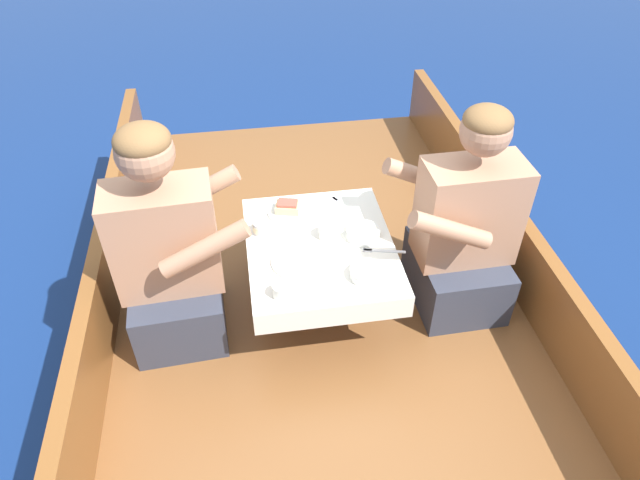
% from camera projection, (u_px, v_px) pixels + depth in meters
% --- Properties ---
extents(ground_plane, '(60.00, 60.00, 0.00)m').
position_uv_depth(ground_plane, '(320.00, 350.00, 2.80)').
color(ground_plane, navy).
extents(boat_deck, '(1.90, 3.30, 0.34)m').
position_uv_depth(boat_deck, '(320.00, 327.00, 2.69)').
color(boat_deck, brown).
rests_on(boat_deck, ground_plane).
extents(gunwale_port, '(0.06, 3.30, 0.34)m').
position_uv_depth(gunwale_port, '(101.00, 299.00, 2.37)').
color(gunwale_port, brown).
rests_on(gunwale_port, boat_deck).
extents(gunwale_starboard, '(0.06, 3.30, 0.34)m').
position_uv_depth(gunwale_starboard, '(519.00, 254.00, 2.59)').
color(gunwale_starboard, brown).
rests_on(gunwale_starboard, boat_deck).
extents(cockpit_table, '(0.60, 0.72, 0.36)m').
position_uv_depth(cockpit_table, '(320.00, 251.00, 2.37)').
color(cockpit_table, '#B2B2B7').
rests_on(cockpit_table, boat_deck).
extents(person_port, '(0.54, 0.46, 0.97)m').
position_uv_depth(person_port, '(170.00, 257.00, 2.23)').
color(person_port, '#333847').
rests_on(person_port, boat_deck).
extents(person_starboard, '(0.53, 0.45, 0.95)m').
position_uv_depth(person_starboard, '(463.00, 233.00, 2.38)').
color(person_starboard, '#333847').
rests_on(person_starboard, boat_deck).
extents(plate_sandwich, '(0.18, 0.18, 0.01)m').
position_uv_depth(plate_sandwich, '(288.00, 212.00, 2.50)').
color(plate_sandwich, silver).
rests_on(plate_sandwich, cockpit_table).
extents(plate_bread, '(0.22, 0.22, 0.01)m').
position_uv_depth(plate_bread, '(298.00, 261.00, 2.25)').
color(plate_bread, silver).
rests_on(plate_bread, cockpit_table).
extents(sandwich, '(0.12, 0.09, 0.05)m').
position_uv_depth(sandwich, '(288.00, 207.00, 2.48)').
color(sandwich, '#E0BC7F').
rests_on(sandwich, plate_sandwich).
extents(bowl_port_near, '(0.13, 0.13, 0.04)m').
position_uv_depth(bowl_port_near, '(368.00, 273.00, 2.18)').
color(bowl_port_near, silver).
rests_on(bowl_port_near, cockpit_table).
extents(bowl_starboard_near, '(0.14, 0.14, 0.04)m').
position_uv_depth(bowl_starboard_near, '(363.00, 232.00, 2.36)').
color(bowl_starboard_near, silver).
rests_on(bowl_starboard_near, cockpit_table).
extents(coffee_cup_port, '(0.10, 0.07, 0.05)m').
position_uv_depth(coffee_cup_port, '(282.00, 290.00, 2.10)').
color(coffee_cup_port, silver).
rests_on(coffee_cup_port, cockpit_table).
extents(coffee_cup_starboard, '(0.11, 0.08, 0.06)m').
position_uv_depth(coffee_cup_starboard, '(328.00, 231.00, 2.36)').
color(coffee_cup_starboard, silver).
rests_on(coffee_cup_starboard, cockpit_table).
extents(tin_can, '(0.07, 0.07, 0.05)m').
position_uv_depth(tin_can, '(261.00, 228.00, 2.38)').
color(tin_can, silver).
rests_on(tin_can, cockpit_table).
extents(utensil_fork_port, '(0.10, 0.16, 0.00)m').
position_uv_depth(utensil_fork_port, '(342.00, 204.00, 2.55)').
color(utensil_fork_port, silver).
rests_on(utensil_fork_port, cockpit_table).
extents(utensil_spoon_port, '(0.07, 0.17, 0.01)m').
position_uv_depth(utensil_spoon_port, '(330.00, 208.00, 2.52)').
color(utensil_spoon_port, silver).
rests_on(utensil_spoon_port, cockpit_table).
extents(utensil_fork_starboard, '(0.17, 0.06, 0.00)m').
position_uv_depth(utensil_fork_starboard, '(380.00, 251.00, 2.30)').
color(utensil_fork_starboard, silver).
rests_on(utensil_fork_starboard, cockpit_table).
extents(utensil_knife_port, '(0.12, 0.13, 0.00)m').
position_uv_depth(utensil_knife_port, '(315.00, 212.00, 2.50)').
color(utensil_knife_port, silver).
rests_on(utensil_knife_port, cockpit_table).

